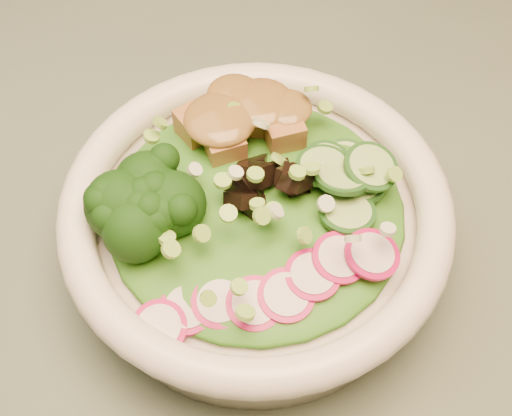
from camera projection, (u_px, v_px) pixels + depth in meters
name	position (u px, v px, depth m)	size (l,w,h in m)	color
salad_bowl	(256.00, 224.00, 0.46)	(0.25, 0.25, 0.07)	white
lettuce_bed	(256.00, 207.00, 0.45)	(0.19, 0.19, 0.02)	#336C16
broccoli_florets	(163.00, 213.00, 0.43)	(0.07, 0.06, 0.04)	black
radish_slices	(283.00, 288.00, 0.41)	(0.10, 0.04, 0.02)	#AB0D4D
cucumber_slices	(350.00, 182.00, 0.45)	(0.06, 0.06, 0.03)	#97C76E
mushroom_heap	(252.00, 181.00, 0.44)	(0.06, 0.06, 0.04)	black
tofu_cubes	(240.00, 127.00, 0.47)	(0.08, 0.06, 0.03)	#A06535
peanut_sauce	(239.00, 115.00, 0.46)	(0.06, 0.05, 0.01)	brown
scallion_garnish	(256.00, 187.00, 0.43)	(0.18, 0.18, 0.02)	#83BF43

